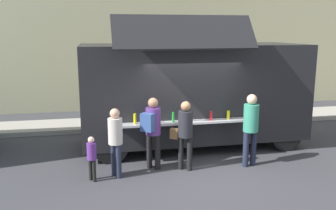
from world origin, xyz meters
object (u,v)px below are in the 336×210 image
(trash_bin, at_px, (272,107))
(customer_extra_browsing, at_px, (251,124))
(child_near_queue, at_px, (92,155))
(customer_mid_with_backpack, at_px, (152,126))
(customer_rear_waiting, at_px, (115,137))
(food_truck_main, at_px, (193,91))
(customer_front_ordering, at_px, (185,130))

(trash_bin, height_order, customer_extra_browsing, customer_extra_browsing)
(child_near_queue, bearing_deg, customer_mid_with_backpack, -19.58)
(customer_mid_with_backpack, bearing_deg, customer_rear_waiting, 147.12)
(food_truck_main, height_order, customer_extra_browsing, food_truck_main)
(customer_rear_waiting, relative_size, customer_extra_browsing, 0.89)
(customer_extra_browsing, height_order, child_near_queue, customer_extra_browsing)
(food_truck_main, relative_size, customer_extra_browsing, 3.46)
(food_truck_main, height_order, customer_front_ordering, food_truck_main)
(customer_front_ordering, relative_size, customer_extra_browsing, 0.93)
(customer_mid_with_backpack, height_order, customer_extra_browsing, customer_extra_browsing)
(customer_rear_waiting, bearing_deg, child_near_queue, 165.65)
(trash_bin, distance_m, customer_front_ordering, 6.12)
(customer_front_ordering, xyz_separation_m, child_near_queue, (-2.17, -0.23, -0.38))
(food_truck_main, xyz_separation_m, child_near_queue, (-2.88, -2.09, -0.99))
(customer_mid_with_backpack, xyz_separation_m, customer_rear_waiting, (-0.89, -0.30, -0.12))
(food_truck_main, distance_m, customer_extra_browsing, 2.21)
(trash_bin, bearing_deg, customer_front_ordering, -136.75)
(customer_mid_with_backpack, height_order, customer_rear_waiting, customer_mid_with_backpack)
(customer_mid_with_backpack, relative_size, child_near_queue, 1.71)
(food_truck_main, xyz_separation_m, customer_extra_browsing, (0.93, -1.93, -0.52))
(customer_front_ordering, bearing_deg, customer_rear_waiting, 125.45)
(food_truck_main, relative_size, customer_mid_with_backpack, 3.56)
(food_truck_main, bearing_deg, customer_extra_browsing, -64.32)
(trash_bin, distance_m, customer_rear_waiting, 7.45)
(food_truck_main, distance_m, customer_mid_with_backpack, 2.27)
(customer_front_ordering, height_order, customer_mid_with_backpack, customer_mid_with_backpack)
(food_truck_main, height_order, customer_rear_waiting, food_truck_main)
(trash_bin, xyz_separation_m, child_near_queue, (-6.62, -4.41, 0.10))
(child_near_queue, bearing_deg, customer_front_ordering, -30.21)
(customer_front_ordering, xyz_separation_m, customer_rear_waiting, (-1.64, -0.10, -0.04))
(food_truck_main, xyz_separation_m, customer_rear_waiting, (-2.34, -1.96, -0.64))
(customer_rear_waiting, bearing_deg, food_truck_main, 11.44)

